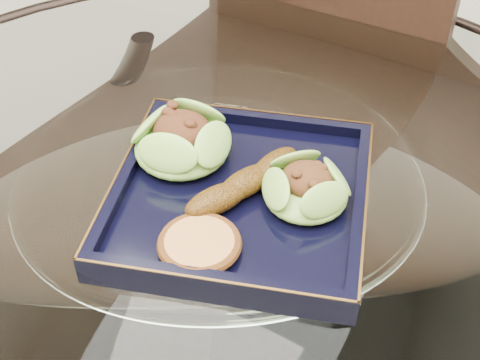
% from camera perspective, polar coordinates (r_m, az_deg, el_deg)
% --- Properties ---
extents(dining_table, '(1.13, 1.13, 0.77)m').
position_cam_1_polar(dining_table, '(0.86, -1.51, -10.30)').
color(dining_table, white).
rests_on(dining_table, ground).
extents(dining_chair, '(0.46, 0.46, 1.00)m').
position_cam_1_polar(dining_chair, '(1.14, 3.77, 2.97)').
color(dining_chair, black).
rests_on(dining_chair, ground).
extents(navy_plate, '(0.33, 0.33, 0.02)m').
position_cam_1_polar(navy_plate, '(0.73, 0.00, -1.76)').
color(navy_plate, black).
rests_on(navy_plate, dining_table).
extents(lettuce_wrap_left, '(0.14, 0.14, 0.04)m').
position_cam_1_polar(lettuce_wrap_left, '(0.76, -5.00, 3.16)').
color(lettuce_wrap_left, '#58A22F').
rests_on(lettuce_wrap_left, navy_plate).
extents(lettuce_wrap_right, '(0.12, 0.12, 0.03)m').
position_cam_1_polar(lettuce_wrap_right, '(0.70, 5.65, -0.86)').
color(lettuce_wrap_right, olive).
rests_on(lettuce_wrap_right, navy_plate).
extents(roasted_plantain, '(0.09, 0.15, 0.03)m').
position_cam_1_polar(roasted_plantain, '(0.71, 0.50, -0.23)').
color(roasted_plantain, '#583509').
rests_on(roasted_plantain, navy_plate).
extents(crumb_patty, '(0.08, 0.08, 0.01)m').
position_cam_1_polar(crumb_patty, '(0.66, -3.47, -5.56)').
color(crumb_patty, '#C48341').
rests_on(crumb_patty, navy_plate).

